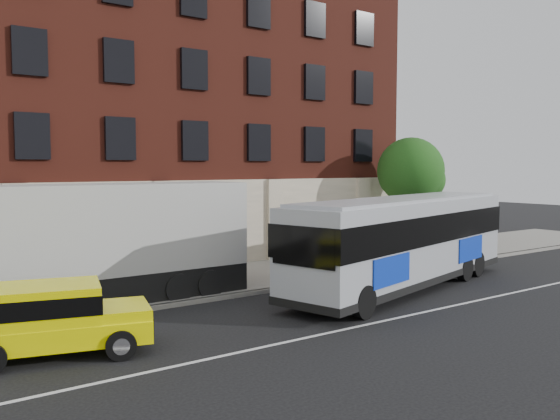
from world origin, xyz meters
TOP-DOWN VIEW (x-y plane):
  - ground at (0.00, 0.00)m, footprint 120.00×120.00m
  - sidewalk at (0.00, 9.00)m, footprint 60.00×6.00m
  - kerb at (0.00, 6.00)m, footprint 60.00×0.25m
  - lane_line at (0.00, 0.50)m, footprint 60.00×0.12m
  - building at (-0.01, 16.92)m, footprint 30.00×12.10m
  - street_tree at (13.54, 9.48)m, footprint 3.60×3.60m
  - city_bus at (6.44, 3.48)m, footprint 13.32×5.96m
  - yellow_suv at (-7.06, 3.01)m, footprint 4.93×2.99m
  - shipping_container at (-5.28, 7.60)m, footprint 12.57×2.78m

SIDE VIEW (x-z plane):
  - ground at x=0.00m, z-range 0.00..0.00m
  - lane_line at x=0.00m, z-range 0.00..0.01m
  - sidewalk at x=0.00m, z-range 0.00..0.15m
  - kerb at x=0.00m, z-range 0.00..0.15m
  - yellow_suv at x=-7.06m, z-range 0.13..1.97m
  - city_bus at x=6.44m, z-range 0.19..3.76m
  - shipping_container at x=-5.28m, z-range -0.02..4.16m
  - street_tree at x=13.54m, z-range 1.31..7.51m
  - building at x=-0.01m, z-range 0.08..15.08m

